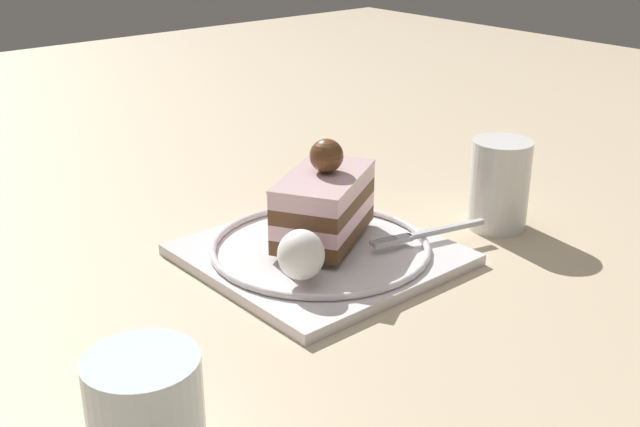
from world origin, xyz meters
TOP-DOWN VIEW (x-y plane):
  - ground_plane at (0.00, 0.00)m, footprint 2.40×2.40m
  - dessert_plate at (-0.01, -0.02)m, footprint 0.22×0.22m
  - cake_slice at (0.00, -0.01)m, footprint 0.13×0.12m
  - whipped_cream_dollop at (-0.07, -0.07)m, footprint 0.04×0.04m
  - fork at (0.07, -0.08)m, footprint 0.12×0.04m
  - drink_glass_near at (0.18, -0.08)m, footprint 0.06×0.06m

SIDE VIEW (x-z plane):
  - ground_plane at x=0.00m, z-range 0.00..0.00m
  - dessert_plate at x=-0.01m, z-range 0.00..0.02m
  - fork at x=0.07m, z-range 0.02..0.02m
  - whipped_cream_dollop at x=-0.07m, z-range 0.02..0.06m
  - drink_glass_near at x=0.18m, z-range 0.00..0.09m
  - cake_slice at x=0.00m, z-range 0.00..0.10m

